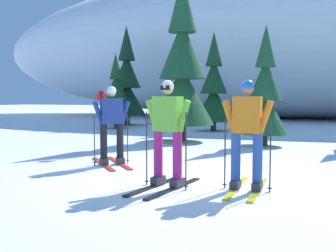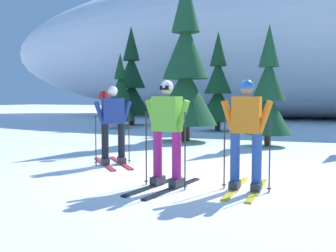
# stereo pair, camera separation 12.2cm
# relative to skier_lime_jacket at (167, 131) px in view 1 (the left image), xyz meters

# --- Properties ---
(ground_plane) EXTENTS (120.00, 120.00, 0.00)m
(ground_plane) POSITION_rel_skier_lime_jacket_xyz_m (-0.06, 0.92, -0.92)
(ground_plane) COLOR white
(skier_lime_jacket) EXTENTS (0.83, 1.70, 1.73)m
(skier_lime_jacket) POSITION_rel_skier_lime_jacket_xyz_m (0.00, 0.00, 0.00)
(skier_lime_jacket) COLOR black
(skier_lime_jacket) RESTS_ON ground
(skier_navy_jacket) EXTENTS (1.59, 1.58, 1.70)m
(skier_navy_jacket) POSITION_rel_skier_lime_jacket_xyz_m (-1.92, 1.45, -0.02)
(skier_navy_jacket) COLOR red
(skier_navy_jacket) RESTS_ON ground
(skier_orange_jacket) EXTENTS (0.80, 1.63, 1.73)m
(skier_orange_jacket) POSITION_rel_skier_lime_jacket_xyz_m (1.24, 0.22, -0.01)
(skier_orange_jacket) COLOR gold
(skier_orange_jacket) RESTS_ON ground
(pine_tree_far_left) EXTENTS (2.02, 2.02, 5.23)m
(pine_tree_far_left) POSITION_rel_skier_lime_jacket_xyz_m (-7.60, 12.41, 1.27)
(pine_tree_far_left) COLOR #47301E
(pine_tree_far_left) RESTS_ON ground
(pine_tree_left) EXTENTS (1.38, 1.38, 3.57)m
(pine_tree_left) POSITION_rel_skier_lime_jacket_xyz_m (-7.01, 10.29, 0.58)
(pine_tree_left) COLOR #47301E
(pine_tree_left) RESTS_ON ground
(pine_tree_center_left) EXTENTS (1.67, 1.67, 4.32)m
(pine_tree_center_left) POSITION_rel_skier_lime_jacket_xyz_m (-2.33, 10.67, 0.89)
(pine_tree_center_left) COLOR #47301E
(pine_tree_center_left) RESTS_ON ground
(pine_tree_center) EXTENTS (2.13, 2.13, 5.52)m
(pine_tree_center) POSITION_rel_skier_lime_jacket_xyz_m (-2.17, 6.37, 1.39)
(pine_tree_center) COLOR #47301E
(pine_tree_center) RESTS_ON ground
(pine_tree_center_right) EXTENTS (1.40, 1.40, 3.62)m
(pine_tree_center_right) POSITION_rel_skier_lime_jacket_xyz_m (0.59, 6.12, 0.60)
(pine_tree_center_right) COLOR #47301E
(pine_tree_center_right) RESTS_ON ground
(snow_ridge_background) EXTENTS (46.08, 19.45, 10.50)m
(snow_ridge_background) POSITION_rel_skier_lime_jacket_xyz_m (-1.68, 23.82, 4.33)
(snow_ridge_background) COLOR white
(snow_ridge_background) RESTS_ON ground
(trail_marker_post) EXTENTS (0.28, 0.07, 1.63)m
(trail_marker_post) POSITION_rel_skier_lime_jacket_xyz_m (-3.01, 2.76, 0.00)
(trail_marker_post) COLOR black
(trail_marker_post) RESTS_ON ground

